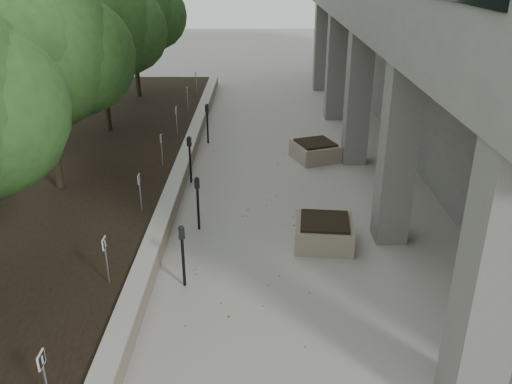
{
  "coord_description": "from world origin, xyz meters",
  "views": [
    {
      "loc": [
        0.41,
        -4.77,
        5.93
      ],
      "look_at": [
        0.35,
        5.95,
        1.17
      ],
      "focal_mm": 37.23,
      "sensor_mm": 36.0,
      "label": 1
    }
  ],
  "objects_px": {
    "crabapple_tree_3": "(44,84)",
    "planter_back": "(315,151)",
    "crabapple_tree_4": "(100,51)",
    "parking_meter_4": "(190,160)",
    "parking_meter_2": "(183,256)",
    "parking_meter_5": "(207,124)",
    "crabapple_tree_5": "(133,31)",
    "planter_front": "(324,232)",
    "parking_meter_3": "(198,203)"
  },
  "relations": [
    {
      "from": "crabapple_tree_3",
      "to": "planter_back",
      "type": "xyz_separation_m",
      "value": [
        7.01,
        3.19,
        -2.82
      ]
    },
    {
      "from": "crabapple_tree_4",
      "to": "parking_meter_4",
      "type": "xyz_separation_m",
      "value": [
        3.28,
        -3.73,
        -2.43
      ]
    },
    {
      "from": "parking_meter_2",
      "to": "parking_meter_5",
      "type": "distance_m",
      "value": 8.74
    },
    {
      "from": "parking_meter_5",
      "to": "planter_back",
      "type": "height_order",
      "value": "parking_meter_5"
    },
    {
      "from": "crabapple_tree_4",
      "to": "planter_back",
      "type": "xyz_separation_m",
      "value": [
        7.01,
        -1.81,
        -2.82
      ]
    },
    {
      "from": "crabapple_tree_5",
      "to": "planter_front",
      "type": "height_order",
      "value": "crabapple_tree_5"
    },
    {
      "from": "parking_meter_2",
      "to": "parking_meter_4",
      "type": "relative_size",
      "value": 0.95
    },
    {
      "from": "crabapple_tree_3",
      "to": "parking_meter_4",
      "type": "bearing_deg",
      "value": 21.22
    },
    {
      "from": "parking_meter_4",
      "to": "parking_meter_5",
      "type": "xyz_separation_m",
      "value": [
        0.18,
        3.51,
        0.01
      ]
    },
    {
      "from": "parking_meter_2",
      "to": "parking_meter_5",
      "type": "xyz_separation_m",
      "value": [
        -0.3,
        8.74,
        0.04
      ]
    },
    {
      "from": "crabapple_tree_3",
      "to": "parking_meter_2",
      "type": "xyz_separation_m",
      "value": [
        3.76,
        -3.95,
        -2.46
      ]
    },
    {
      "from": "parking_meter_2",
      "to": "parking_meter_3",
      "type": "height_order",
      "value": "parking_meter_3"
    },
    {
      "from": "crabapple_tree_4",
      "to": "parking_meter_2",
      "type": "height_order",
      "value": "crabapple_tree_4"
    },
    {
      "from": "crabapple_tree_5",
      "to": "parking_meter_5",
      "type": "bearing_deg",
      "value": -56.49
    },
    {
      "from": "crabapple_tree_4",
      "to": "planter_front",
      "type": "xyz_separation_m",
      "value": [
        6.68,
        -7.28,
        -2.82
      ]
    },
    {
      "from": "parking_meter_3",
      "to": "planter_back",
      "type": "height_order",
      "value": "parking_meter_3"
    },
    {
      "from": "crabapple_tree_4",
      "to": "parking_meter_5",
      "type": "distance_m",
      "value": 4.22
    },
    {
      "from": "crabapple_tree_3",
      "to": "crabapple_tree_4",
      "type": "relative_size",
      "value": 1.0
    },
    {
      "from": "parking_meter_2",
      "to": "crabapple_tree_5",
      "type": "bearing_deg",
      "value": 86.55
    },
    {
      "from": "crabapple_tree_4",
      "to": "parking_meter_5",
      "type": "height_order",
      "value": "crabapple_tree_4"
    },
    {
      "from": "parking_meter_3",
      "to": "planter_front",
      "type": "relative_size",
      "value": 1.05
    },
    {
      "from": "crabapple_tree_5",
      "to": "parking_meter_2",
      "type": "xyz_separation_m",
      "value": [
        3.76,
        -13.95,
        -2.46
      ]
    },
    {
      "from": "planter_front",
      "to": "parking_meter_2",
      "type": "bearing_deg",
      "value": -150.17
    },
    {
      "from": "parking_meter_4",
      "to": "planter_back",
      "type": "xyz_separation_m",
      "value": [
        3.74,
        1.92,
        -0.4
      ]
    },
    {
      "from": "parking_meter_3",
      "to": "planter_back",
      "type": "relative_size",
      "value": 1.06
    },
    {
      "from": "parking_meter_3",
      "to": "parking_meter_4",
      "type": "distance_m",
      "value": 2.91
    },
    {
      "from": "parking_meter_3",
      "to": "parking_meter_5",
      "type": "distance_m",
      "value": 6.38
    },
    {
      "from": "parking_meter_5",
      "to": "parking_meter_3",
      "type": "bearing_deg",
      "value": -81.3
    },
    {
      "from": "crabapple_tree_5",
      "to": "parking_meter_2",
      "type": "relative_size",
      "value": 4.1
    },
    {
      "from": "planter_front",
      "to": "planter_back",
      "type": "xyz_separation_m",
      "value": [
        0.33,
        5.47,
        -0.0
      ]
    },
    {
      "from": "crabapple_tree_5",
      "to": "planter_back",
      "type": "distance_m",
      "value": 10.17
    },
    {
      "from": "crabapple_tree_5",
      "to": "parking_meter_3",
      "type": "relative_size",
      "value": 4.04
    },
    {
      "from": "parking_meter_5",
      "to": "planter_front",
      "type": "bearing_deg",
      "value": -59.8
    },
    {
      "from": "crabapple_tree_4",
      "to": "crabapple_tree_5",
      "type": "relative_size",
      "value": 1.0
    },
    {
      "from": "parking_meter_5",
      "to": "planter_front",
      "type": "distance_m",
      "value": 7.77
    },
    {
      "from": "crabapple_tree_4",
      "to": "planter_front",
      "type": "height_order",
      "value": "crabapple_tree_4"
    },
    {
      "from": "parking_meter_4",
      "to": "planter_back",
      "type": "height_order",
      "value": "parking_meter_4"
    },
    {
      "from": "planter_front",
      "to": "planter_back",
      "type": "height_order",
      "value": "planter_front"
    },
    {
      "from": "crabapple_tree_3",
      "to": "parking_meter_5",
      "type": "relative_size",
      "value": 3.89
    },
    {
      "from": "crabapple_tree_3",
      "to": "parking_meter_2",
      "type": "height_order",
      "value": "crabapple_tree_3"
    },
    {
      "from": "parking_meter_2",
      "to": "planter_back",
      "type": "bearing_deg",
      "value": 46.98
    },
    {
      "from": "parking_meter_5",
      "to": "parking_meter_4",
      "type": "bearing_deg",
      "value": -87.29
    },
    {
      "from": "parking_meter_2",
      "to": "parking_meter_3",
      "type": "relative_size",
      "value": 0.99
    },
    {
      "from": "crabapple_tree_3",
      "to": "parking_meter_5",
      "type": "xyz_separation_m",
      "value": [
        3.45,
        4.78,
        -2.42
      ]
    },
    {
      "from": "crabapple_tree_5",
      "to": "parking_meter_4",
      "type": "bearing_deg",
      "value": -69.43
    },
    {
      "from": "crabapple_tree_5",
      "to": "parking_meter_4",
      "type": "height_order",
      "value": "crabapple_tree_5"
    },
    {
      "from": "crabapple_tree_3",
      "to": "parking_meter_2",
      "type": "distance_m",
      "value": 5.98
    },
    {
      "from": "parking_meter_2",
      "to": "parking_meter_3",
      "type": "bearing_deg",
      "value": 70.5
    },
    {
      "from": "planter_front",
      "to": "crabapple_tree_5",
      "type": "bearing_deg",
      "value": 118.57
    },
    {
      "from": "crabapple_tree_5",
      "to": "parking_meter_3",
      "type": "distance_m",
      "value": 12.44
    }
  ]
}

